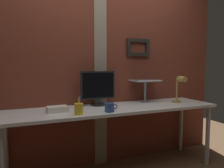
{
  "coord_description": "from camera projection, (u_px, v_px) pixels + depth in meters",
  "views": [
    {
      "loc": [
        -0.88,
        -2.09,
        1.22
      ],
      "look_at": [
        0.06,
        0.16,
        1.01
      ],
      "focal_mm": 34.33,
      "sensor_mm": 36.0,
      "label": 1
    }
  ],
  "objects": [
    {
      "name": "coffee_mug",
      "position": [
        110.0,
        107.0,
        2.13
      ],
      "size": [
        0.13,
        0.1,
        0.09
      ],
      "color": "#2D4C8C",
      "rests_on": "desk"
    },
    {
      "name": "laptop_stand",
      "position": [
        145.0,
        88.0,
        2.71
      ],
      "size": [
        0.28,
        0.22,
        0.27
      ],
      "color": "gray",
      "rests_on": "desk"
    },
    {
      "name": "pen_cup",
      "position": [
        79.0,
        109.0,
        2.01
      ],
      "size": [
        0.08,
        0.08,
        0.18
      ],
      "color": "yellow",
      "rests_on": "desk"
    },
    {
      "name": "desk_lamp",
      "position": [
        180.0,
        86.0,
        2.63
      ],
      "size": [
        0.12,
        0.2,
        0.33
      ],
      "color": "tan",
      "rests_on": "desk"
    },
    {
      "name": "monitor",
      "position": [
        98.0,
        87.0,
        2.47
      ],
      "size": [
        0.41,
        0.18,
        0.4
      ],
      "color": "black",
      "rests_on": "desk"
    },
    {
      "name": "laptop",
      "position": [
        142.0,
        75.0,
        2.76
      ],
      "size": [
        0.35,
        0.28,
        0.25
      ],
      "color": "white",
      "rests_on": "laptop_stand"
    },
    {
      "name": "paper_clutter_stack",
      "position": [
        57.0,
        109.0,
        2.13
      ],
      "size": [
        0.21,
        0.15,
        0.06
      ],
      "primitive_type": "cube",
      "rotation": [
        0.0,
        0.0,
        0.07
      ],
      "color": "silver",
      "rests_on": "desk"
    },
    {
      "name": "brick_wall_back",
      "position": [
        100.0,
        61.0,
        2.64
      ],
      "size": [
        3.34,
        0.16,
        2.55
      ],
      "color": "brown",
      "rests_on": "ground_plane"
    },
    {
      "name": "desk",
      "position": [
        115.0,
        113.0,
        2.38
      ],
      "size": [
        2.38,
        0.6,
        0.76
      ],
      "color": "white",
      "rests_on": "ground_plane"
    }
  ]
}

